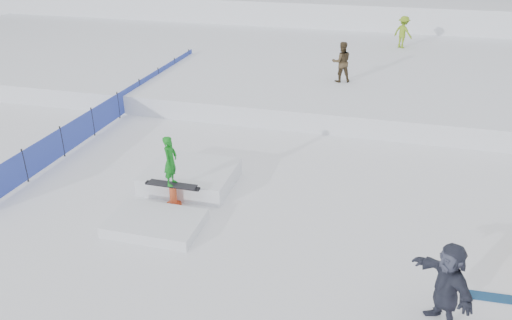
% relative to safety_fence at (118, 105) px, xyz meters
% --- Properties ---
extents(ground, '(120.00, 120.00, 0.00)m').
position_rel_safety_fence_xyz_m(ground, '(6.50, -6.60, -0.55)').
color(ground, white).
extents(snow_berm, '(60.00, 14.00, 2.40)m').
position_rel_safety_fence_xyz_m(snow_berm, '(6.50, 23.40, 0.65)').
color(snow_berm, white).
rests_on(snow_berm, ground).
extents(snow_midrise, '(50.00, 18.00, 0.80)m').
position_rel_safety_fence_xyz_m(snow_midrise, '(6.50, 9.40, -0.15)').
color(snow_midrise, white).
rests_on(snow_midrise, ground).
extents(safety_fence, '(0.05, 16.00, 1.10)m').
position_rel_safety_fence_xyz_m(safety_fence, '(0.00, 0.00, 0.00)').
color(safety_fence, '#2F43AB').
rests_on(safety_fence, ground).
extents(walker_olive, '(1.03, 0.92, 1.77)m').
position_rel_safety_fence_xyz_m(walker_olive, '(8.36, 4.81, 1.13)').
color(walker_olive, '#41331F').
rests_on(walker_olive, snow_midrise).
extents(walker_ygreen, '(1.29, 1.18, 1.74)m').
position_rel_safety_fence_xyz_m(walker_ygreen, '(10.96, 12.32, 1.12)').
color(walker_ygreen, olive).
rests_on(walker_ygreen, snow_midrise).
extents(spectator_dark, '(1.39, 1.75, 1.86)m').
position_rel_safety_fence_xyz_m(spectator_dark, '(11.92, -8.69, 0.38)').
color(spectator_dark, '#303344').
rests_on(spectator_dark, ground).
extents(loose_board_teal, '(1.41, 0.35, 0.03)m').
position_rel_safety_fence_xyz_m(loose_board_teal, '(13.22, -7.64, -0.54)').
color(loose_board_teal, navy).
rests_on(loose_board_teal, ground).
extents(jib_rail_feature, '(2.60, 4.40, 2.11)m').
position_rel_safety_fence_xyz_m(jib_rail_feature, '(4.93, -5.28, -0.25)').
color(jib_rail_feature, white).
rests_on(jib_rail_feature, ground).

